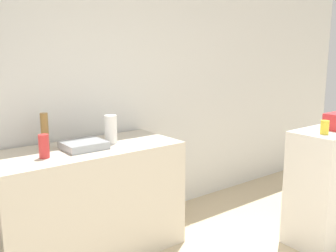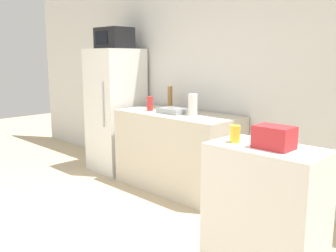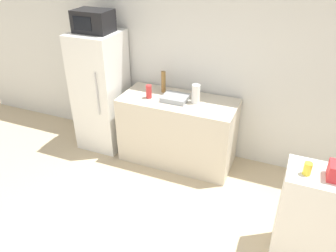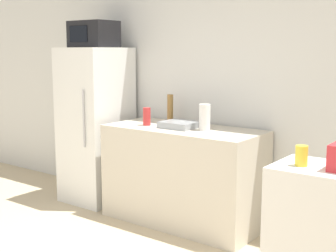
{
  "view_description": "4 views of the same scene",
  "coord_description": "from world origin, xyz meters",
  "px_view_note": "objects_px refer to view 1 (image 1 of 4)",
  "views": [
    {
      "loc": [
        -1.54,
        -0.4,
        1.68
      ],
      "look_at": [
        0.27,
        1.92,
        1.11
      ],
      "focal_mm": 40.0,
      "sensor_mm": 36.0,
      "label": 1
    },
    {
      "loc": [
        2.72,
        -0.86,
        1.59
      ],
      "look_at": [
        0.09,
        1.81,
        0.89
      ],
      "focal_mm": 40.0,
      "sensor_mm": 36.0,
      "label": 2
    },
    {
      "loc": [
        1.09,
        -1.28,
        2.75
      ],
      "look_at": [
        -0.14,
        1.69,
        0.9
      ],
      "focal_mm": 35.0,
      "sensor_mm": 36.0,
      "label": 3
    },
    {
      "loc": [
        2.25,
        -1.28,
        1.66
      ],
      "look_at": [
        -0.12,
        1.89,
        1.02
      ],
      "focal_mm": 50.0,
      "sensor_mm": 36.0,
      "label": 4
    }
  ],
  "objects_px": {
    "bottle_short": "(44,146)",
    "jar": "(325,127)",
    "bottle_tall": "(45,131)",
    "paper_towel_roll": "(111,129)"
  },
  "relations": [
    {
      "from": "paper_towel_roll",
      "to": "bottle_short",
      "type": "bearing_deg",
      "value": -170.87
    },
    {
      "from": "bottle_tall",
      "to": "jar",
      "type": "relative_size",
      "value": 2.54
    },
    {
      "from": "bottle_tall",
      "to": "paper_towel_roll",
      "type": "relative_size",
      "value": 1.21
    },
    {
      "from": "bottle_tall",
      "to": "paper_towel_roll",
      "type": "height_order",
      "value": "bottle_tall"
    },
    {
      "from": "bottle_short",
      "to": "jar",
      "type": "height_order",
      "value": "jar"
    },
    {
      "from": "bottle_tall",
      "to": "jar",
      "type": "xyz_separation_m",
      "value": [
        1.86,
        -1.3,
        0.01
      ]
    },
    {
      "from": "bottle_tall",
      "to": "bottle_short",
      "type": "relative_size",
      "value": 1.66
    },
    {
      "from": "jar",
      "to": "paper_towel_roll",
      "type": "distance_m",
      "value": 1.78
    },
    {
      "from": "bottle_short",
      "to": "jar",
      "type": "bearing_deg",
      "value": -28.08
    },
    {
      "from": "bottle_short",
      "to": "bottle_tall",
      "type": "bearing_deg",
      "value": 68.02
    }
  ]
}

